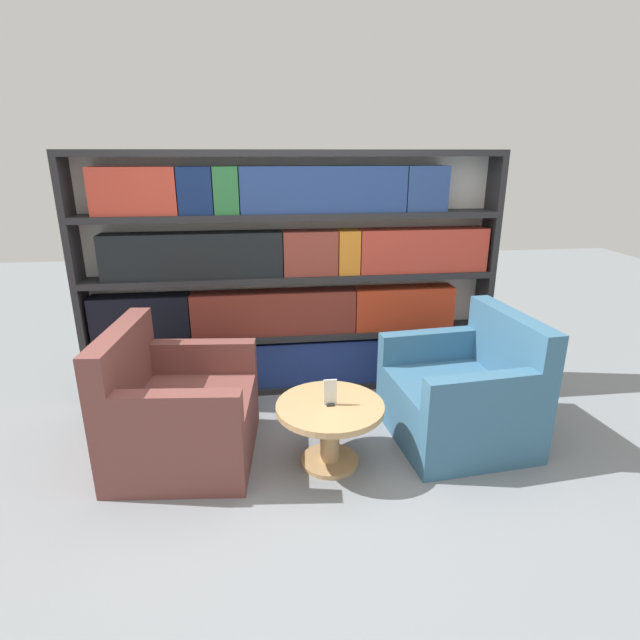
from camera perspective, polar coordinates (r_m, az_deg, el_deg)
ground_plane at (r=3.32m, az=-1.25°, el=-16.94°), size 14.00×14.00×0.00m
bookshelf at (r=4.07m, az=-3.68°, el=4.47°), size 3.33×0.30×1.95m
armchair_left at (r=3.44m, az=-15.88°, el=-10.32°), size 0.95×1.00×0.90m
armchair_right at (r=3.67m, az=15.99°, el=-8.45°), size 0.95×0.99×0.90m
coffee_table at (r=3.24m, az=1.15°, el=-11.51°), size 0.69×0.69×0.43m
table_sign at (r=3.14m, az=1.17°, el=-8.44°), size 0.08×0.06×0.17m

